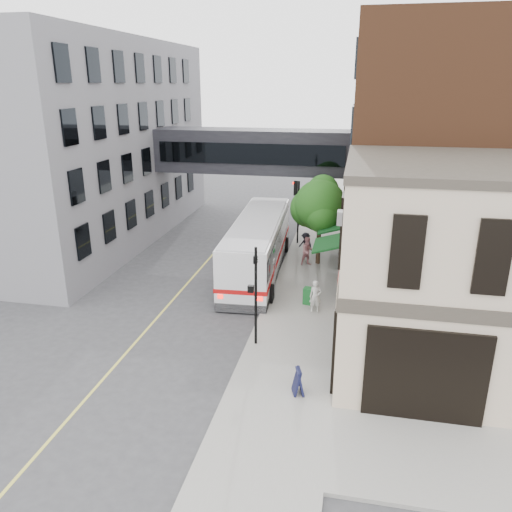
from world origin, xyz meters
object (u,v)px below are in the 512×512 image
at_px(pedestrian_a, 315,296).
at_px(newspaper_box, 308,296).
at_px(bus, 258,244).
at_px(pedestrian_b, 308,251).
at_px(pedestrian_c, 306,245).
at_px(sandwich_board, 298,381).

height_order(pedestrian_a, newspaper_box, pedestrian_a).
bearing_deg(bus, pedestrian_b, 27.54).
xyz_separation_m(pedestrian_a, pedestrian_b, (-1.09, 6.74, 0.10)).
height_order(pedestrian_b, pedestrian_c, pedestrian_b).
bearing_deg(bus, newspaper_box, -51.04).
distance_m(bus, sandwich_board, 13.12).
bearing_deg(sandwich_board, newspaper_box, 75.80).
bearing_deg(pedestrian_a, sandwich_board, -99.43).
bearing_deg(pedestrian_a, pedestrian_c, 89.88).
distance_m(bus, newspaper_box, 5.78).
relative_size(pedestrian_a, pedestrian_c, 1.00).
height_order(bus, sandwich_board, bus).
xyz_separation_m(pedestrian_b, pedestrian_c, (-0.32, 1.63, -0.10)).
height_order(bus, pedestrian_b, bus).
bearing_deg(bus, sandwich_board, -72.08).
bearing_deg(sandwich_board, bus, 90.37).
distance_m(pedestrian_c, sandwich_board, 15.65).
bearing_deg(newspaper_box, bus, 141.04).
distance_m(bus, pedestrian_b, 3.37).
height_order(pedestrian_a, sandwich_board, pedestrian_a).
relative_size(bus, pedestrian_c, 7.57).
relative_size(pedestrian_c, newspaper_box, 1.82).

